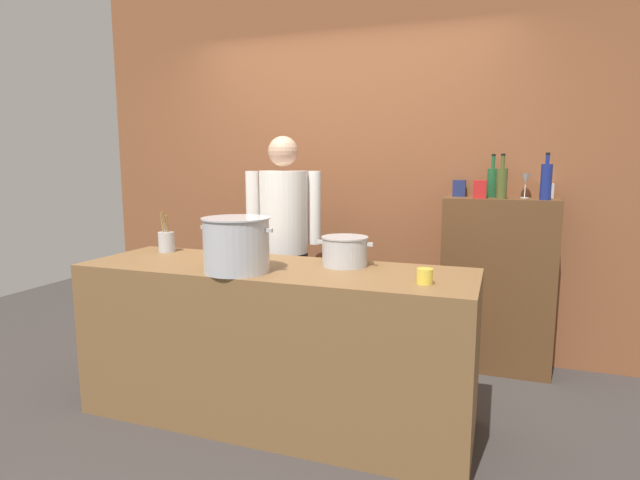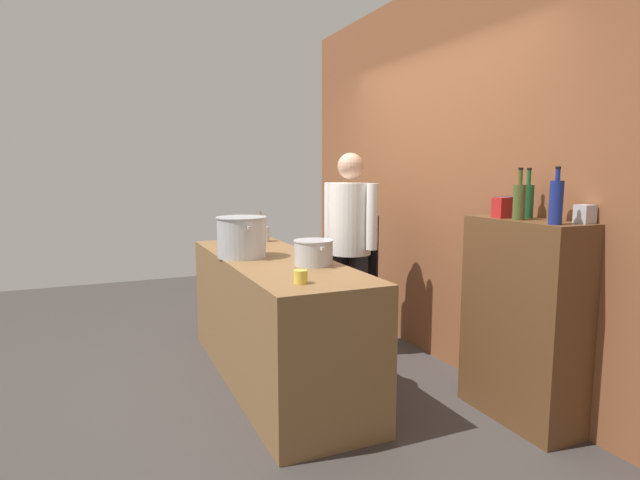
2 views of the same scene
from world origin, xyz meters
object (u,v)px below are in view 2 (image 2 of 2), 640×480
object	(u,v)px
chef	(350,239)
spice_tin_silver	(585,214)
wine_bottle_olive	(519,201)
wine_bottle_cobalt	(556,201)
butter_jar	(301,277)
spice_tin_red	(502,208)
utensil_crock	(263,233)
spice_tin_navy	(504,206)
stockpot_large	(242,237)
wine_bottle_green	(528,200)
wine_glass_short	(558,200)
stockpot_small	(313,252)

from	to	relation	value
chef	spice_tin_silver	size ratio (longest dim) A/B	16.35
wine_bottle_olive	wine_bottle_cobalt	bearing A→B (deg)	-2.24
butter_jar	spice_tin_red	bearing A→B (deg)	81.57
utensil_crock	spice_tin_navy	bearing A→B (deg)	31.45
stockpot_large	spice_tin_silver	bearing A→B (deg)	42.92
butter_jar	wine_bottle_olive	xyz separation A→B (m)	(0.32, 1.24, 0.41)
wine_bottle_green	wine_bottle_cobalt	size ratio (longest dim) A/B	0.98
wine_glass_short	chef	bearing A→B (deg)	-162.73
spice_tin_silver	wine_bottle_olive	bearing A→B (deg)	-148.20
stockpot_large	stockpot_small	world-z (taller)	stockpot_large
chef	wine_glass_short	bearing A→B (deg)	172.88
utensil_crock	wine_bottle_cobalt	world-z (taller)	wine_bottle_cobalt
spice_tin_navy	wine_bottle_olive	bearing A→B (deg)	-28.72
wine_bottle_green	wine_glass_short	size ratio (longest dim) A/B	1.78
spice_tin_navy	stockpot_large	bearing A→B (deg)	-124.81
wine_bottle_green	wine_bottle_cobalt	xyz separation A→B (m)	(0.34, -0.14, 0.01)
wine_bottle_green	spice_tin_navy	xyz separation A→B (m)	(-0.22, 0.03, -0.05)
utensil_crock	spice_tin_silver	bearing A→B (deg)	25.16
utensil_crock	spice_tin_silver	size ratio (longest dim) A/B	2.66
stockpot_large	butter_jar	bearing A→B (deg)	3.90
butter_jar	spice_tin_red	xyz separation A→B (m)	(0.18, 1.24, 0.36)
spice_tin_navy	spice_tin_silver	bearing A→B (deg)	2.48
spice_tin_silver	spice_tin_navy	bearing A→B (deg)	-177.52
butter_jar	wine_bottle_olive	world-z (taller)	wine_bottle_olive
wine_glass_short	spice_tin_silver	size ratio (longest dim) A/B	1.67
stockpot_small	spice_tin_red	size ratio (longest dim) A/B	2.64
spice_tin_navy	wine_bottle_green	bearing A→B (deg)	-7.31
wine_bottle_olive	utensil_crock	bearing A→B (deg)	-155.88
stockpot_small	spice_tin_silver	bearing A→B (deg)	45.81
utensil_crock	wine_bottle_cobalt	size ratio (longest dim) A/B	0.88
butter_jar	wine_glass_short	world-z (taller)	wine_glass_short
wine_bottle_olive	wine_bottle_cobalt	distance (m)	0.27
utensil_crock	wine_bottle_olive	distance (m)	2.27
chef	utensil_crock	world-z (taller)	chef
butter_jar	spice_tin_silver	xyz separation A→B (m)	(0.62, 1.42, 0.35)
wine_bottle_green	spice_tin_red	world-z (taller)	wine_bottle_green
stockpot_small	spice_tin_silver	distance (m)	1.62
chef	wine_glass_short	world-z (taller)	chef
butter_jar	spice_tin_red	size ratio (longest dim) A/B	0.63
stockpot_large	wine_glass_short	world-z (taller)	wine_glass_short
spice_tin_navy	spice_tin_silver	xyz separation A→B (m)	(0.58, 0.03, -0.01)
wine_bottle_cobalt	spice_tin_silver	xyz separation A→B (m)	(0.02, 0.19, -0.07)
wine_bottle_cobalt	wine_glass_short	xyz separation A→B (m)	(-0.12, 0.15, 0.00)
chef	wine_bottle_green	size ratio (longest dim) A/B	5.50
stockpot_large	butter_jar	xyz separation A→B (m)	(0.98, 0.07, -0.11)
wine_bottle_cobalt	spice_tin_navy	bearing A→B (deg)	163.28
wine_bottle_cobalt	spice_tin_silver	world-z (taller)	wine_bottle_cobalt
spice_tin_navy	spice_tin_silver	size ratio (longest dim) A/B	1.16
butter_jar	spice_tin_silver	distance (m)	1.59
stockpot_small	wine_bottle_cobalt	bearing A→B (deg)	41.06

